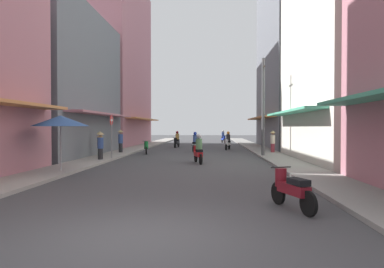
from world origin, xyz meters
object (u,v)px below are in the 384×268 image
at_px(motorbike_black, 177,140).
at_px(pedestrian_crossing, 273,141).
at_px(motorbike_silver, 196,143).
at_px(motorbike_white, 228,142).
at_px(motorbike_red, 198,150).
at_px(utility_pole, 263,107).
at_px(pedestrian_far, 121,140).
at_px(motorbike_blue, 223,137).
at_px(street_sign_no_entry, 112,131).
at_px(vendor_umbrella, 61,121).
at_px(pedestrian_foreground, 100,143).
at_px(motorbike_maroon, 291,188).
at_px(pedestrian_midway, 100,145).
at_px(motorbike_green, 146,147).

relative_size(motorbike_black, pedestrian_crossing, 1.07).
relative_size(motorbike_silver, motorbike_white, 1.01).
distance_m(motorbike_red, motorbike_silver, 8.98).
xyz_separation_m(pedestrian_crossing, utility_pole, (-1.11, -2.76, 2.33)).
relative_size(pedestrian_crossing, pedestrian_far, 0.96).
xyz_separation_m(motorbike_blue, street_sign_no_entry, (-7.29, -22.23, 1.01)).
distance_m(motorbike_black, street_sign_no_entry, 12.99).
bearing_deg(vendor_umbrella, pedestrian_foreground, 95.77).
relative_size(motorbike_red, street_sign_no_entry, 0.67).
height_order(motorbike_blue, motorbike_maroon, motorbike_blue).
bearing_deg(motorbike_white, street_sign_no_entry, -126.55).
bearing_deg(pedestrian_far, motorbike_blue, 65.43).
relative_size(motorbike_silver, motorbike_blue, 1.00).
relative_size(motorbike_silver, motorbike_maroon, 1.03).
bearing_deg(pedestrian_foreground, motorbike_blue, 67.93).
bearing_deg(pedestrian_midway, pedestrian_far, 93.28).
relative_size(motorbike_silver, pedestrian_crossing, 1.06).
xyz_separation_m(pedestrian_crossing, pedestrian_foreground, (-11.47, -4.03, -0.00)).
distance_m(pedestrian_midway, vendor_umbrella, 5.23).
distance_m(motorbike_green, motorbike_white, 7.86).
xyz_separation_m(pedestrian_midway, vendor_umbrella, (-0.01, -5.08, 1.26)).
relative_size(pedestrian_crossing, pedestrian_midway, 1.00).
height_order(pedestrian_foreground, pedestrian_midway, same).
bearing_deg(motorbike_maroon, utility_pole, 84.16).
bearing_deg(motorbike_white, motorbike_green, -141.44).
bearing_deg(motorbike_blue, motorbike_maroon, -89.25).
relative_size(motorbike_maroon, pedestrian_midway, 1.03).
xyz_separation_m(motorbike_red, pedestrian_far, (-5.87, 6.19, 0.28)).
xyz_separation_m(pedestrian_foreground, utility_pole, (10.35, 1.26, 2.33)).
relative_size(motorbike_green, vendor_umbrella, 0.73).
xyz_separation_m(motorbike_blue, utility_pole, (1.91, -19.57, 2.58)).
relative_size(pedestrian_far, pedestrian_midway, 1.04).
distance_m(motorbike_red, street_sign_no_entry, 5.46).
xyz_separation_m(motorbike_white, pedestrian_crossing, (3.05, -4.36, 0.25)).
relative_size(motorbike_green, motorbike_black, 0.99).
distance_m(motorbike_white, pedestrian_foreground, 11.89).
relative_size(motorbike_white, pedestrian_far, 1.01).
bearing_deg(vendor_umbrella, motorbike_silver, 69.36).
bearing_deg(motorbike_silver, motorbike_red, -86.50).
relative_size(motorbike_red, pedestrian_foreground, 1.05).
height_order(motorbike_green, pedestrian_foreground, pedestrian_foreground).
distance_m(motorbike_maroon, vendor_umbrella, 10.15).
bearing_deg(pedestrian_crossing, motorbike_red, -126.73).
xyz_separation_m(motorbike_silver, street_sign_no_entry, (-4.60, -7.48, 1.01)).
xyz_separation_m(motorbike_black, motorbike_maroon, (5.17, -24.36, -0.20)).
distance_m(pedestrian_crossing, pedestrian_midway, 12.39).
distance_m(motorbike_black, motorbike_maroon, 24.91).
distance_m(pedestrian_foreground, pedestrian_far, 3.33).
distance_m(motorbike_silver, motorbike_maroon, 19.40).
xyz_separation_m(motorbike_red, pedestrian_foreground, (-6.31, 2.89, 0.24)).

